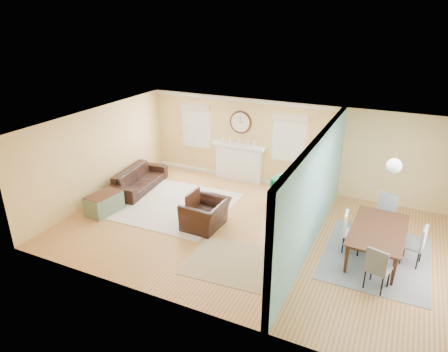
{
  "coord_description": "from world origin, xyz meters",
  "views": [
    {
      "loc": [
        3.1,
        -7.95,
        4.99
      ],
      "look_at": [
        -0.8,
        0.3,
        1.2
      ],
      "focal_mm": 32.0,
      "sensor_mm": 36.0,
      "label": 1
    }
  ],
  "objects_px": {
    "credenza": "(309,204)",
    "eames_chair": "(206,214)",
    "sofa": "(139,179)",
    "dining_table": "(378,243)",
    "green_chair": "(290,189)"
  },
  "relations": [
    {
      "from": "credenza",
      "to": "eames_chair",
      "type": "bearing_deg",
      "value": -144.83
    },
    {
      "from": "sofa",
      "to": "green_chair",
      "type": "xyz_separation_m",
      "value": [
        4.33,
        1.12,
        0.05
      ]
    },
    {
      "from": "eames_chair",
      "to": "dining_table",
      "type": "relative_size",
      "value": 0.55
    },
    {
      "from": "eames_chair",
      "to": "green_chair",
      "type": "height_order",
      "value": "green_chair"
    },
    {
      "from": "credenza",
      "to": "dining_table",
      "type": "height_order",
      "value": "credenza"
    },
    {
      "from": "credenza",
      "to": "dining_table",
      "type": "bearing_deg",
      "value": -31.87
    },
    {
      "from": "eames_chair",
      "to": "credenza",
      "type": "distance_m",
      "value": 2.67
    },
    {
      "from": "eames_chair",
      "to": "green_chair",
      "type": "relative_size",
      "value": 1.36
    },
    {
      "from": "green_chair",
      "to": "credenza",
      "type": "xyz_separation_m",
      "value": [
        0.73,
        -0.76,
        0.04
      ]
    },
    {
      "from": "sofa",
      "to": "dining_table",
      "type": "relative_size",
      "value": 1.11
    },
    {
      "from": "eames_chair",
      "to": "credenza",
      "type": "relative_size",
      "value": 0.67
    },
    {
      "from": "green_chair",
      "to": "credenza",
      "type": "bearing_deg",
      "value": 155.58
    },
    {
      "from": "sofa",
      "to": "dining_table",
      "type": "height_order",
      "value": "dining_table"
    },
    {
      "from": "eames_chair",
      "to": "green_chair",
      "type": "xyz_separation_m",
      "value": [
        1.45,
        2.3,
        0.01
      ]
    },
    {
      "from": "sofa",
      "to": "green_chair",
      "type": "height_order",
      "value": "green_chair"
    }
  ]
}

